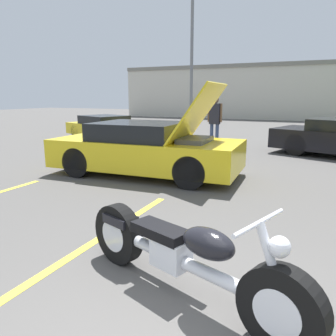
{
  "coord_description": "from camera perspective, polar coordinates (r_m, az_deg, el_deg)",
  "views": [
    {
      "loc": [
        0.58,
        -1.57,
        1.86
      ],
      "look_at": [
        -1.45,
        2.82,
        0.8
      ],
      "focal_mm": 35.0,
      "sensor_mm": 36.0,
      "label": 1
    }
  ],
  "objects": [
    {
      "name": "parking_stripe_middle",
      "position": [
        4.03,
        -18.8,
        -15.77
      ],
      "size": [
        0.12,
        5.39,
        0.01
      ],
      "primitive_type": "cube",
      "color": "yellow",
      "rests_on": "ground"
    },
    {
      "name": "light_pole",
      "position": [
        20.17,
        4.38,
        20.85
      ],
      "size": [
        1.21,
        0.28,
        8.89
      ],
      "color": "slate",
      "rests_on": "ground"
    },
    {
      "name": "motorcycle",
      "position": [
        3.15,
        2.47,
        -15.14
      ],
      "size": [
        2.52,
        1.09,
        0.98
      ],
      "rotation": [
        0.0,
        0.0,
        -0.34
      ],
      "color": "black",
      "rests_on": "ground"
    },
    {
      "name": "far_building",
      "position": [
        29.01,
        24.25,
        12.29
      ],
      "size": [
        32.0,
        4.2,
        4.4
      ],
      "color": "beige",
      "rests_on": "ground"
    },
    {
      "name": "show_car_hood_open",
      "position": [
        7.86,
        -3.77,
        3.35
      ],
      "size": [
        4.55,
        2.12,
        2.14
      ],
      "rotation": [
        0.0,
        0.0,
        0.05
      ],
      "color": "yellow",
      "rests_on": "ground"
    },
    {
      "name": "parked_car_left_row",
      "position": [
        14.82,
        -10.75,
        6.93
      ],
      "size": [
        4.46,
        3.08,
        1.03
      ],
      "rotation": [
        0.0,
        0.0,
        -0.36
      ],
      "color": "yellow",
      "rests_on": "ground"
    },
    {
      "name": "spectator_midground",
      "position": [
        11.7,
        8.15,
        8.66
      ],
      "size": [
        0.52,
        0.24,
        1.86
      ],
      "color": "#38476B",
      "rests_on": "ground"
    }
  ]
}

